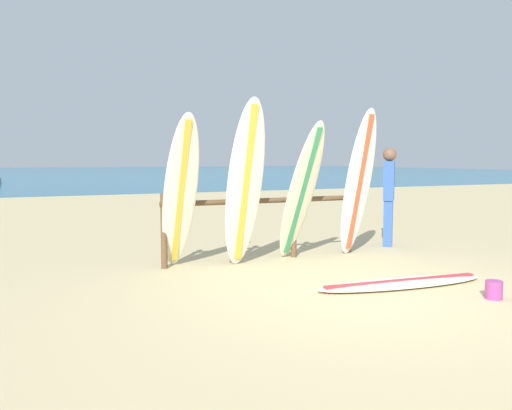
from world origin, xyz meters
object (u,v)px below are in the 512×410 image
(surfboard_leaning_left, at_px, (245,184))
(beachgoer_standing, at_px, (389,192))
(sand_bucket, at_px, (494,290))
(surfboard_lying_on_sand, at_px, (402,283))
(surfboard_leaning_center_left, at_px, (301,193))
(surfboard_rack, at_px, (264,216))
(surfboard_leaning_far_left, at_px, (180,193))
(surfboard_leaning_center, at_px, (358,183))

(surfboard_leaning_left, bearing_deg, beachgoer_standing, 11.89)
(beachgoer_standing, height_order, sand_bucket, beachgoer_standing)
(surfboard_lying_on_sand, relative_size, sand_bucket, 11.32)
(surfboard_leaning_center_left, relative_size, beachgoer_standing, 1.20)
(surfboard_lying_on_sand, bearing_deg, surfboard_leaning_center_left, 103.72)
(surfboard_rack, xyz_separation_m, beachgoer_standing, (2.51, 0.21, 0.28))
(surfboard_lying_on_sand, bearing_deg, beachgoer_standing, 54.99)
(surfboard_leaning_center_left, bearing_deg, surfboard_leaning_left, -177.92)
(surfboard_leaning_center_left, distance_m, beachgoer_standing, 2.17)
(beachgoer_standing, bearing_deg, surfboard_leaning_left, -168.11)
(surfboard_rack, height_order, beachgoer_standing, beachgoer_standing)
(surfboard_leaning_far_left, xyz_separation_m, surfboard_lying_on_sand, (2.23, -1.89, -1.04))
(surfboard_leaning_left, xyz_separation_m, surfboard_leaning_center, (1.97, 0.09, -0.03))
(surfboard_rack, bearing_deg, surfboard_leaning_left, -139.34)
(surfboard_leaning_left, distance_m, surfboard_leaning_center_left, 0.93)
(surfboard_leaning_far_left, relative_size, sand_bucket, 10.57)
(surfboard_leaning_far_left, distance_m, beachgoer_standing, 3.91)
(surfboard_leaning_left, xyz_separation_m, beachgoer_standing, (3.00, 0.63, -0.23))
(surfboard_leaning_far_left, height_order, surfboard_leaning_center, surfboard_leaning_center)
(surfboard_rack, xyz_separation_m, sand_bucket, (1.39, -3.02, -0.57))
(surfboard_leaning_left, bearing_deg, surfboard_leaning_far_left, 169.62)
(surfboard_leaning_far_left, bearing_deg, surfboard_lying_on_sand, -40.26)
(surfboard_rack, height_order, surfboard_leaning_center, surfboard_leaning_center)
(surfboard_leaning_far_left, relative_size, surfboard_leaning_left, 0.90)
(surfboard_leaning_left, distance_m, beachgoer_standing, 3.07)
(surfboard_lying_on_sand, xyz_separation_m, sand_bucket, (0.54, -0.87, 0.07))
(surfboard_leaning_far_left, distance_m, sand_bucket, 4.03)
(surfboard_leaning_far_left, distance_m, surfboard_leaning_center_left, 1.81)
(surfboard_leaning_far_left, height_order, surfboard_leaning_center_left, surfboard_leaning_far_left)
(surfboard_leaning_far_left, distance_m, surfboard_leaning_center, 2.86)
(surfboard_rack, xyz_separation_m, surfboard_lying_on_sand, (0.86, -2.15, -0.63))
(sand_bucket, bearing_deg, surfboard_leaning_far_left, 135.02)
(sand_bucket, bearing_deg, beachgoer_standing, 70.95)
(surfboard_leaning_center_left, distance_m, sand_bucket, 2.96)
(surfboard_leaning_center_left, relative_size, sand_bucket, 10.28)
(surfboard_leaning_center, relative_size, sand_bucket, 11.43)
(surfboard_leaning_center, bearing_deg, sand_bucket, -91.90)
(surfboard_leaning_center_left, xyz_separation_m, sand_bucket, (0.97, -2.63, -0.94))
(surfboard_leaning_center_left, bearing_deg, beachgoer_standing, 16.03)
(surfboard_leaning_center, bearing_deg, surfboard_leaning_center_left, -176.91)
(surfboard_leaning_center_left, height_order, surfboard_lying_on_sand, surfboard_leaning_center_left)
(surfboard_leaning_center, xyz_separation_m, sand_bucket, (-0.09, -2.69, -1.06))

